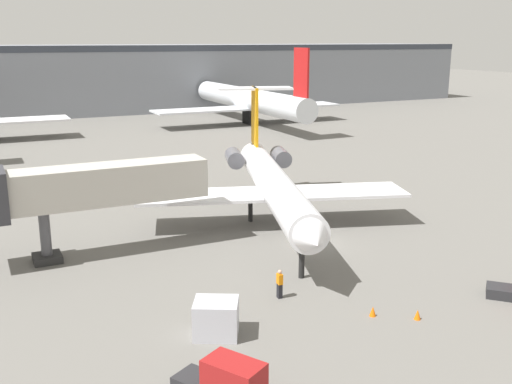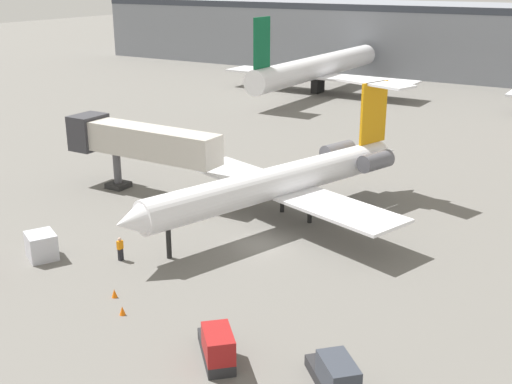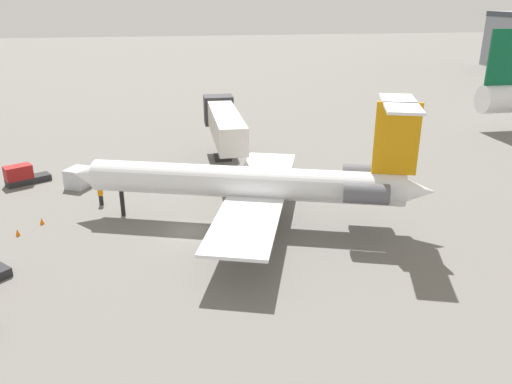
% 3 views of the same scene
% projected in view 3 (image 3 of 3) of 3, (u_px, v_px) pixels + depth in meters
% --- Properties ---
extents(ground_plane, '(400.00, 400.00, 0.10)m').
position_uv_depth(ground_plane, '(191.00, 232.00, 39.19)').
color(ground_plane, '#66635E').
extents(regional_jet, '(21.46, 27.69, 10.00)m').
position_uv_depth(regional_jet, '(257.00, 182.00, 39.21)').
color(regional_jet, white).
rests_on(regional_jet, ground_plane).
extents(jet_bridge, '(15.41, 3.21, 6.46)m').
position_uv_depth(jet_bridge, '(224.00, 122.00, 52.39)').
color(jet_bridge, '#B7B2A8').
rests_on(jet_bridge, ground_plane).
extents(ground_crew_marshaller, '(0.29, 0.42, 1.69)m').
position_uv_depth(ground_crew_marshaller, '(101.00, 195.00, 43.78)').
color(ground_crew_marshaller, black).
rests_on(ground_crew_marshaller, ground_plane).
extents(baggage_tug_spare, '(3.21, 4.17, 1.90)m').
position_uv_depth(baggage_tug_spare, '(23.00, 176.00, 48.65)').
color(baggage_tug_spare, '#262628').
rests_on(baggage_tug_spare, ground_plane).
extents(cargo_container_uld, '(2.77, 2.64, 1.82)m').
position_uv_depth(cargo_container_uld, '(79.00, 178.00, 47.88)').
color(cargo_container_uld, silver).
rests_on(cargo_container_uld, ground_plane).
extents(traffic_cone_near, '(0.36, 0.36, 0.55)m').
position_uv_depth(traffic_cone_near, '(42.00, 221.00, 40.24)').
color(traffic_cone_near, orange).
rests_on(traffic_cone_near, ground_plane).
extents(traffic_cone_mid, '(0.36, 0.36, 0.55)m').
position_uv_depth(traffic_cone_mid, '(18.00, 232.00, 38.31)').
color(traffic_cone_mid, orange).
rests_on(traffic_cone_mid, ground_plane).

